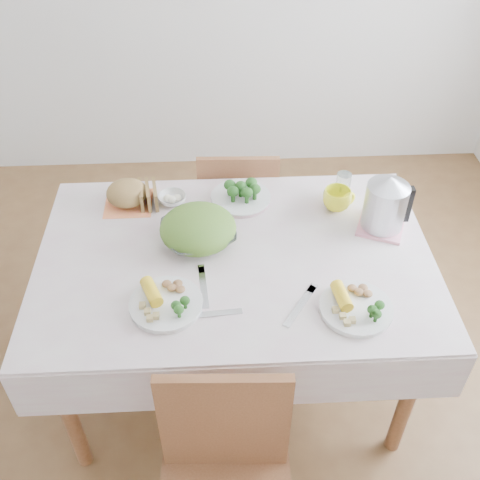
{
  "coord_description": "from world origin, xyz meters",
  "views": [
    {
      "loc": [
        -0.06,
        -1.55,
        2.22
      ],
      "look_at": [
        0.02,
        0.02,
        0.82
      ],
      "focal_mm": 42.0,
      "sensor_mm": 36.0,
      "label": 1
    }
  ],
  "objects_px": {
    "dinner_plate_left": "(166,304)",
    "electric_kettle": "(385,203)",
    "salad_bowl": "(198,234)",
    "yellow_mug": "(337,199)",
    "dinner_plate_right": "(356,308)",
    "dining_table": "(236,321)",
    "chair_far": "(238,204)"
  },
  "relations": [
    {
      "from": "dining_table",
      "to": "dinner_plate_left",
      "type": "bearing_deg",
      "value": -135.25
    },
    {
      "from": "yellow_mug",
      "to": "dinner_plate_left",
      "type": "bearing_deg",
      "value": -143.13
    },
    {
      "from": "chair_far",
      "to": "salad_bowl",
      "type": "xyz_separation_m",
      "value": [
        -0.18,
        -0.61,
        0.33
      ]
    },
    {
      "from": "salad_bowl",
      "to": "yellow_mug",
      "type": "xyz_separation_m",
      "value": [
        0.57,
        0.18,
        0.01
      ]
    },
    {
      "from": "salad_bowl",
      "to": "yellow_mug",
      "type": "distance_m",
      "value": 0.6
    },
    {
      "from": "dinner_plate_left",
      "to": "dining_table",
      "type": "bearing_deg",
      "value": 44.75
    },
    {
      "from": "electric_kettle",
      "to": "salad_bowl",
      "type": "bearing_deg",
      "value": -172.46
    },
    {
      "from": "dinner_plate_right",
      "to": "yellow_mug",
      "type": "bearing_deg",
      "value": 86.71
    },
    {
      "from": "salad_bowl",
      "to": "electric_kettle",
      "type": "bearing_deg",
      "value": 3.6
    },
    {
      "from": "dinner_plate_left",
      "to": "electric_kettle",
      "type": "bearing_deg",
      "value": 24.36
    },
    {
      "from": "dinner_plate_left",
      "to": "yellow_mug",
      "type": "bearing_deg",
      "value": 36.87
    },
    {
      "from": "chair_far",
      "to": "dinner_plate_left",
      "type": "relative_size",
      "value": 3.34
    },
    {
      "from": "chair_far",
      "to": "dinner_plate_right",
      "type": "relative_size",
      "value": 3.39
    },
    {
      "from": "chair_far",
      "to": "electric_kettle",
      "type": "relative_size",
      "value": 3.72
    },
    {
      "from": "salad_bowl",
      "to": "electric_kettle",
      "type": "relative_size",
      "value": 1.2
    },
    {
      "from": "dining_table",
      "to": "dinner_plate_right",
      "type": "distance_m",
      "value": 0.64
    },
    {
      "from": "dinner_plate_left",
      "to": "electric_kettle",
      "type": "relative_size",
      "value": 1.11
    },
    {
      "from": "salad_bowl",
      "to": "dinner_plate_left",
      "type": "relative_size",
      "value": 1.08
    },
    {
      "from": "dinner_plate_right",
      "to": "dinner_plate_left",
      "type": "bearing_deg",
      "value": 175.4
    },
    {
      "from": "salad_bowl",
      "to": "electric_kettle",
      "type": "distance_m",
      "value": 0.73
    },
    {
      "from": "yellow_mug",
      "to": "electric_kettle",
      "type": "height_order",
      "value": "electric_kettle"
    },
    {
      "from": "dining_table",
      "to": "dinner_plate_left",
      "type": "distance_m",
      "value": 0.53
    },
    {
      "from": "dinner_plate_left",
      "to": "dinner_plate_right",
      "type": "height_order",
      "value": "same"
    },
    {
      "from": "dining_table",
      "to": "dinner_plate_right",
      "type": "height_order",
      "value": "dinner_plate_right"
    },
    {
      "from": "dining_table",
      "to": "dinner_plate_left",
      "type": "relative_size",
      "value": 5.46
    },
    {
      "from": "chair_far",
      "to": "dinner_plate_right",
      "type": "height_order",
      "value": "chair_far"
    },
    {
      "from": "salad_bowl",
      "to": "yellow_mug",
      "type": "bearing_deg",
      "value": 17.26
    },
    {
      "from": "dinner_plate_right",
      "to": "electric_kettle",
      "type": "height_order",
      "value": "electric_kettle"
    },
    {
      "from": "dining_table",
      "to": "dinner_plate_right",
      "type": "relative_size",
      "value": 5.54
    },
    {
      "from": "yellow_mug",
      "to": "electric_kettle",
      "type": "relative_size",
      "value": 0.51
    },
    {
      "from": "dining_table",
      "to": "chair_far",
      "type": "distance_m",
      "value": 0.7
    },
    {
      "from": "dinner_plate_right",
      "to": "electric_kettle",
      "type": "distance_m",
      "value": 0.48
    }
  ]
}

